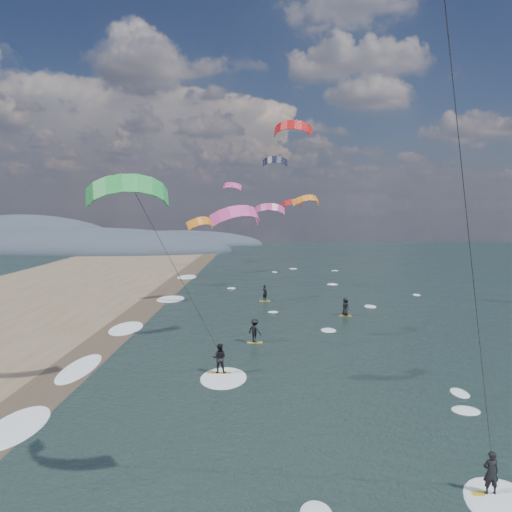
{
  "coord_description": "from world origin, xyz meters",
  "views": [
    {
      "loc": [
        -0.26,
        -17.82,
        9.68
      ],
      "look_at": [
        -1.0,
        12.0,
        7.0
      ],
      "focal_mm": 40.0,
      "sensor_mm": 36.0,
      "label": 1
    }
  ],
  "objects": [
    {
      "name": "coastal_hills",
      "position": [
        -44.84,
        107.86,
        0.0
      ],
      "size": [
        80.0,
        41.0,
        15.0
      ],
      "color": "#3D4756",
      "rests_on": "ground"
    },
    {
      "name": "kitesurfer_near_a",
      "position": [
        4.09,
        -4.15,
        12.28
      ],
      "size": [
        7.58,
        8.79,
        16.79
      ],
      "color": "gold",
      "rests_on": "ground"
    },
    {
      "name": "wet_sand_strip",
      "position": [
        -12.0,
        10.0,
        0.0
      ],
      "size": [
        3.0,
        240.0,
        0.0
      ],
      "primitive_type": "cube",
      "color": "#382D23",
      "rests_on": "ground"
    },
    {
      "name": "shoreline_surf",
      "position": [
        -10.8,
        14.75,
        0.0
      ],
      "size": [
        2.4,
        79.4,
        0.11
      ],
      "color": "white",
      "rests_on": "ground"
    },
    {
      "name": "ground",
      "position": [
        0.0,
        0.0,
        0.0
      ],
      "size": [
        260.0,
        260.0,
        0.0
      ],
      "primitive_type": "plane",
      "color": "black",
      "rests_on": "ground"
    },
    {
      "name": "kitesurfer_near_b",
      "position": [
        -5.52,
        9.86,
        7.49
      ],
      "size": [
        7.14,
        8.7,
        11.88
      ],
      "color": "gold",
      "rests_on": "ground"
    },
    {
      "name": "far_kitesurfers",
      "position": [
        0.96,
        27.5,
        0.84
      ],
      "size": [
        8.82,
        18.41,
        1.72
      ],
      "color": "gold",
      "rests_on": "ground"
    },
    {
      "name": "bg_kite_field",
      "position": [
        0.24,
        52.43,
        11.08
      ],
      "size": [
        15.33,
        70.65,
        9.5
      ],
      "color": "black",
      "rests_on": "ground"
    }
  ]
}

